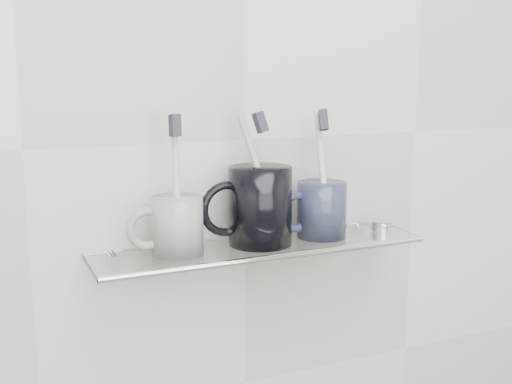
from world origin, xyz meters
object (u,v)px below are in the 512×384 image
mug_center (260,206)px  mug_right (322,210)px  mug_left (177,226)px  shelf_glass (261,247)px

mug_center → mug_right: mug_center is taller
mug_left → mug_center: size_ratio=0.70×
mug_center → mug_right: 0.11m
mug_right → mug_left: bearing=171.4°
mug_left → mug_center: bearing=-2.4°
shelf_glass → mug_left: size_ratio=6.12×
mug_center → mug_right: bearing=0.1°
shelf_glass → mug_right: 0.12m
mug_center → mug_right: size_ratio=1.36×
shelf_glass → mug_left: bearing=177.7°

